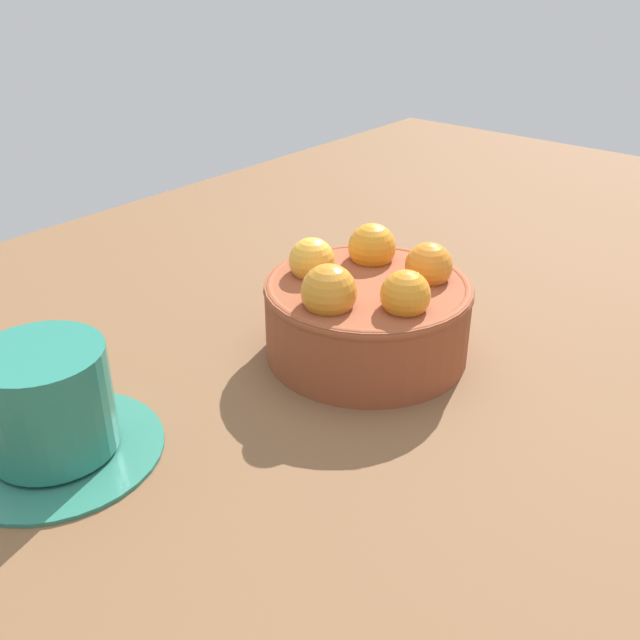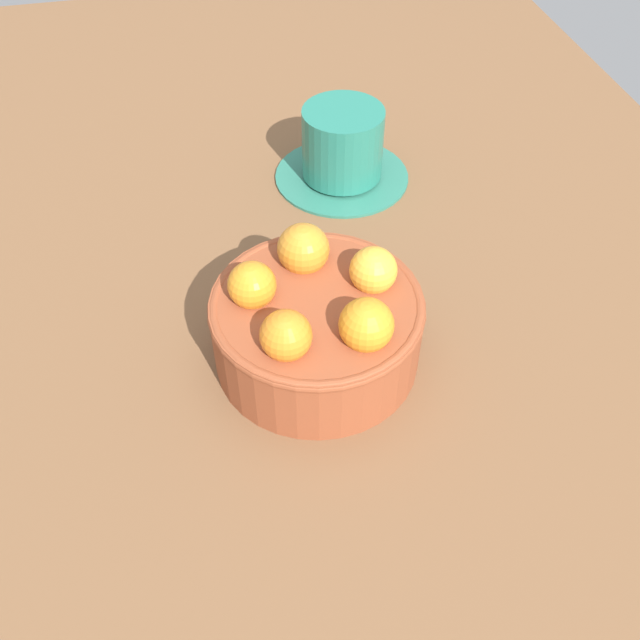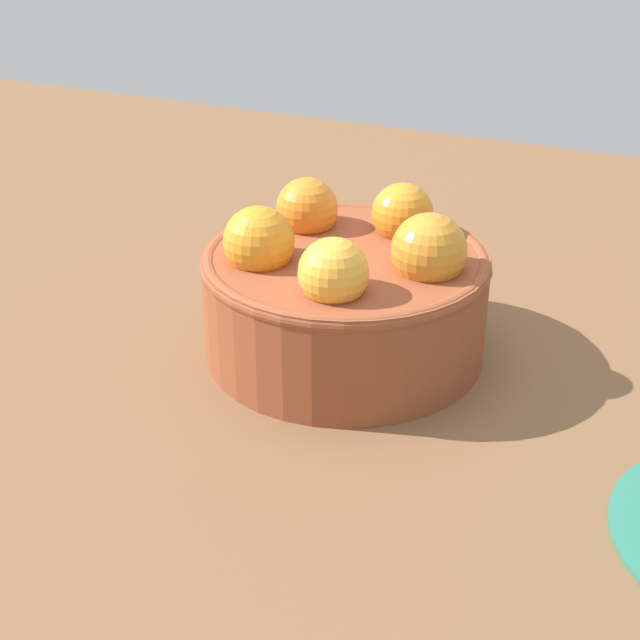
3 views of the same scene
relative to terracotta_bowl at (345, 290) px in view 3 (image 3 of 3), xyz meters
The scene contains 2 objects.
ground_plane 6.37cm from the terracotta_bowl, 140.58° to the left, with size 154.39×94.00×4.52cm, color brown.
terracotta_bowl is the anchor object (origin of this frame).
Camera 3 is at (18.56, -44.37, 27.55)cm, focal length 51.15 mm.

